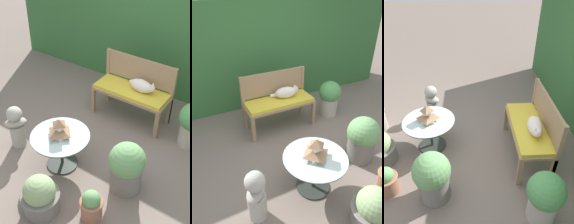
% 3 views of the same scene
% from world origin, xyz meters
% --- Properties ---
extents(ground, '(30.00, 30.00, 0.00)m').
position_xyz_m(ground, '(0.00, 0.00, 0.00)').
color(ground, '#75665B').
extents(foliage_hedge_back, '(6.40, 1.09, 2.08)m').
position_xyz_m(foliage_hedge_back, '(0.00, 2.54, 1.04)').
color(foliage_hedge_back, '#336633').
rests_on(foliage_hedge_back, ground).
extents(garden_bench, '(1.23, 0.50, 0.55)m').
position_xyz_m(garden_bench, '(0.00, 1.04, 0.47)').
color(garden_bench, '#937556').
rests_on(garden_bench, ground).
extents(bench_backrest, '(1.23, 0.06, 0.99)m').
position_xyz_m(bench_backrest, '(0.00, 1.27, 0.71)').
color(bench_backrest, '#937556').
rests_on(bench_backrest, ground).
extents(cat, '(0.49, 0.26, 0.22)m').
position_xyz_m(cat, '(0.15, 1.09, 0.64)').
color(cat, silver).
rests_on(cat, garden_bench).
extents(patio_table, '(0.79, 0.79, 0.52)m').
position_xyz_m(patio_table, '(-0.22, -0.43, 0.41)').
color(patio_table, '#2D332D').
rests_on(patio_table, ground).
extents(pagoda_birdhouse, '(0.26, 0.26, 0.27)m').
position_xyz_m(pagoda_birdhouse, '(-0.22, -0.43, 0.63)').
color(pagoda_birdhouse, silver).
rests_on(pagoda_birdhouse, patio_table).
extents(garden_bust, '(0.34, 0.36, 0.68)m').
position_xyz_m(garden_bust, '(-1.01, -0.50, 0.35)').
color(garden_bust, '#A39E93').
rests_on(garden_bust, ground).
extents(potted_plant_hedge_corner, '(0.48, 0.48, 0.52)m').
position_xyz_m(potted_plant_hedge_corner, '(0.06, -1.15, 0.24)').
color(potted_plant_hedge_corner, slate).
rests_on(potted_plant_hedge_corner, ground).
extents(potted_plant_table_near, '(0.46, 0.46, 0.71)m').
position_xyz_m(potted_plant_table_near, '(0.71, -0.28, 0.37)').
color(potted_plant_table_near, slate).
rests_on(potted_plant_table_near, ground).
extents(potted_plant_patio_mid, '(0.29, 0.29, 0.42)m').
position_xyz_m(potted_plant_patio_mid, '(0.61, -0.89, 0.20)').
color(potted_plant_patio_mid, '#9E664C').
rests_on(potted_plant_patio_mid, ground).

